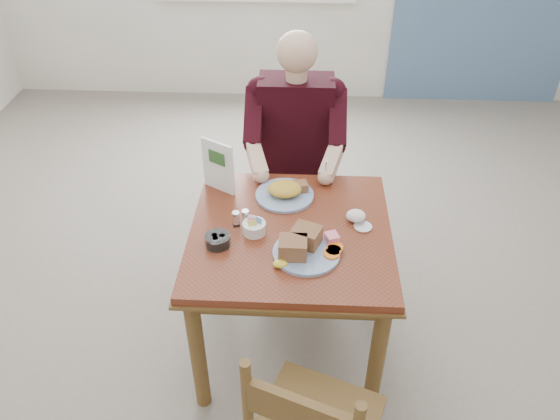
# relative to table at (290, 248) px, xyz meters

# --- Properties ---
(floor) EXTENTS (6.00, 6.00, 0.00)m
(floor) POSITION_rel_table_xyz_m (0.00, 0.00, -0.64)
(floor) COLOR #6B6457
(floor) RESTS_ON ground
(lemon_wedge) EXTENTS (0.06, 0.05, 0.03)m
(lemon_wedge) POSITION_rel_table_xyz_m (-0.03, -0.25, 0.13)
(lemon_wedge) COLOR yellow
(lemon_wedge) RESTS_ON table
(napkin) EXTENTS (0.11, 0.10, 0.06)m
(napkin) POSITION_rel_table_xyz_m (0.29, 0.08, 0.14)
(napkin) COLOR white
(napkin) RESTS_ON table
(metal_dish) EXTENTS (0.11, 0.11, 0.01)m
(metal_dish) POSITION_rel_table_xyz_m (0.32, 0.03, 0.12)
(metal_dish) COLOR silver
(metal_dish) RESTS_ON table
(table) EXTENTS (0.92, 0.92, 0.75)m
(table) POSITION_rel_table_xyz_m (0.00, 0.00, 0.00)
(table) COLOR maroon
(table) RESTS_ON ground
(chair_far) EXTENTS (0.42, 0.42, 0.95)m
(chair_far) POSITION_rel_table_xyz_m (0.00, 0.80, -0.16)
(chair_far) COLOR brown
(chair_far) RESTS_ON ground
(diner) EXTENTS (0.53, 0.56, 1.39)m
(diner) POSITION_rel_table_xyz_m (0.00, 0.71, 0.17)
(diner) COLOR gray
(diner) RESTS_ON chair_far
(near_plate) EXTENTS (0.33, 0.33, 0.10)m
(near_plate) POSITION_rel_table_xyz_m (0.06, -0.15, 0.15)
(near_plate) COLOR white
(near_plate) RESTS_ON table
(far_plate) EXTENTS (0.34, 0.34, 0.08)m
(far_plate) POSITION_rel_table_xyz_m (-0.03, 0.25, 0.14)
(far_plate) COLOR white
(far_plate) RESTS_ON table
(caddy) EXTENTS (0.13, 0.13, 0.08)m
(caddy) POSITION_rel_table_xyz_m (-0.16, -0.03, 0.14)
(caddy) COLOR white
(caddy) RESTS_ON table
(shakers) EXTENTS (0.08, 0.06, 0.07)m
(shakers) POSITION_rel_table_xyz_m (-0.23, 0.02, 0.15)
(shakers) COLOR white
(shakers) RESTS_ON table
(creamer) EXTENTS (0.14, 0.14, 0.05)m
(creamer) POSITION_rel_table_xyz_m (-0.31, -0.12, 0.14)
(creamer) COLOR white
(creamer) RESTS_ON table
(menu) EXTENTS (0.16, 0.11, 0.27)m
(menu) POSITION_rel_table_xyz_m (-0.36, 0.30, 0.25)
(menu) COLOR white
(menu) RESTS_ON table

